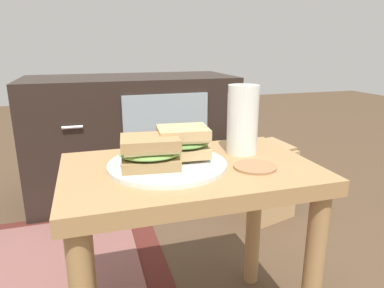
% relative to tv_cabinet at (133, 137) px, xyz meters
% --- Properties ---
extents(side_table, '(0.56, 0.36, 0.46)m').
position_rel_tv_cabinet_xyz_m(side_table, '(0.01, -0.95, 0.08)').
color(side_table, '#A37A4C').
rests_on(side_table, ground).
extents(tv_cabinet, '(0.96, 0.46, 0.58)m').
position_rel_tv_cabinet_xyz_m(tv_cabinet, '(0.00, 0.00, 0.00)').
color(tv_cabinet, black).
rests_on(tv_cabinet, ground).
extents(area_rug, '(0.97, 0.66, 0.01)m').
position_rel_tv_cabinet_xyz_m(area_rug, '(-0.47, -0.51, -0.29)').
color(area_rug, '#4C1E19').
rests_on(area_rug, ground).
extents(plate, '(0.26, 0.26, 0.01)m').
position_rel_tv_cabinet_xyz_m(plate, '(-0.04, -0.94, 0.17)').
color(plate, silver).
rests_on(plate, side_table).
extents(sandwich_front, '(0.14, 0.12, 0.07)m').
position_rel_tv_cabinet_xyz_m(sandwich_front, '(-0.08, -0.96, 0.21)').
color(sandwich_front, '#9E7A4C').
rests_on(sandwich_front, plate).
extents(sandwich_back, '(0.13, 0.11, 0.07)m').
position_rel_tv_cabinet_xyz_m(sandwich_back, '(-0.00, -0.92, 0.22)').
color(sandwich_back, tan).
rests_on(sandwich_back, plate).
extents(beer_glass, '(0.08, 0.08, 0.17)m').
position_rel_tv_cabinet_xyz_m(beer_glass, '(0.16, -0.89, 0.25)').
color(beer_glass, silver).
rests_on(beer_glass, side_table).
extents(coaster, '(0.09, 0.09, 0.01)m').
position_rel_tv_cabinet_xyz_m(coaster, '(0.14, -1.00, 0.17)').
color(coaster, '#996B47').
rests_on(coaster, side_table).
extents(paper_bag, '(0.24, 0.22, 0.33)m').
position_rel_tv_cabinet_xyz_m(paper_bag, '(0.51, -0.42, -0.13)').
color(paper_bag, tan).
rests_on(paper_bag, ground).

